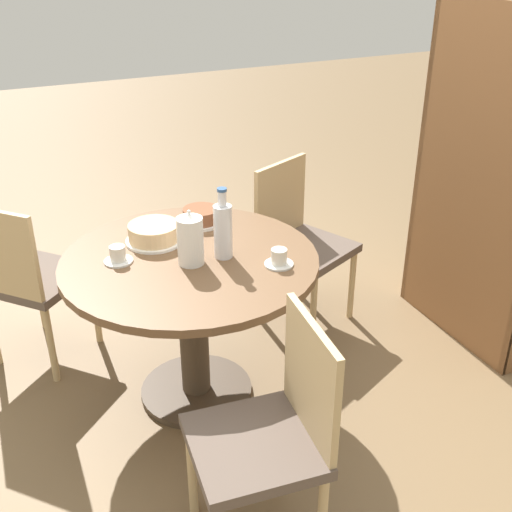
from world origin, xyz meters
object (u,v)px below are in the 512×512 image
(chair_a, at_px, (28,277))
(cake_main, at_px, (154,233))
(chair_b, at_px, (271,432))
(coffee_pot, at_px, (190,239))
(cup_a, at_px, (279,259))
(chair_c, at_px, (299,239))
(cup_b, at_px, (118,256))
(water_bottle, at_px, (223,229))
(bookshelf, at_px, (488,190))
(cake_second, at_px, (201,216))

(chair_a, bearing_deg, cake_main, -167.81)
(chair_b, bearing_deg, coffee_pot, -175.40)
(cup_a, bearing_deg, chair_c, 144.96)
(cake_main, height_order, cup_b, cake_main)
(chair_b, xyz_separation_m, cake_main, (-1.07, -0.06, 0.29))
(water_bottle, xyz_separation_m, cup_b, (-0.14, -0.42, -0.10))
(chair_b, xyz_separation_m, chair_c, (-1.27, 0.78, 0.00))
(chair_c, xyz_separation_m, coffee_pot, (0.46, -0.76, 0.36))
(bookshelf, xyz_separation_m, water_bottle, (-0.05, -1.40, 0.04))
(cake_second, bearing_deg, cup_b, -63.93)
(bookshelf, xyz_separation_m, cup_a, (0.12, -1.22, -0.06))
(chair_a, bearing_deg, water_bottle, -172.60)
(chair_c, bearing_deg, cake_main, 168.77)
(bookshelf, bearing_deg, cup_a, 95.62)
(chair_b, distance_m, cup_b, 1.02)
(bookshelf, xyz_separation_m, coffee_pot, (-0.05, -1.55, 0.02))
(chair_b, bearing_deg, chair_c, 154.20)
(cake_second, xyz_separation_m, cup_a, (0.53, 0.15, -0.01))
(chair_c, relative_size, bookshelf, 0.52)
(chair_b, relative_size, water_bottle, 2.84)
(water_bottle, bearing_deg, chair_a, -129.90)
(chair_c, height_order, coffee_pot, coffee_pot)
(chair_b, relative_size, chair_c, 1.00)
(chair_b, relative_size, coffee_pot, 3.65)
(cake_second, bearing_deg, coffee_pot, -26.26)
(cake_second, height_order, cup_b, cake_second)
(chair_c, xyz_separation_m, cake_main, (0.20, -0.85, 0.29))
(cup_b, bearing_deg, water_bottle, 71.79)
(cake_main, xyz_separation_m, cake_second, (-0.10, 0.26, -0.01))
(cake_second, bearing_deg, water_bottle, -5.11)
(chair_b, xyz_separation_m, coffee_pot, (-0.81, 0.02, 0.36))
(cake_main, distance_m, cake_second, 0.28)
(chair_a, distance_m, chair_c, 1.39)
(chair_c, distance_m, coffee_pot, 0.96)
(chair_b, relative_size, cup_b, 7.24)
(chair_a, height_order, coffee_pot, coffee_pot)
(chair_b, distance_m, bookshelf, 1.77)
(chair_b, height_order, coffee_pot, coffee_pot)
(coffee_pot, height_order, cup_b, coffee_pot)
(coffee_pot, distance_m, water_bottle, 0.15)
(water_bottle, bearing_deg, chair_c, 126.48)
(chair_b, distance_m, chair_c, 1.49)
(bookshelf, bearing_deg, chair_b, 115.97)
(cup_b, bearing_deg, cake_main, 122.35)
(bookshelf, relative_size, cup_b, 13.96)
(chair_b, bearing_deg, cup_b, -158.90)
(cake_second, bearing_deg, cake_main, -69.11)
(chair_c, relative_size, cake_second, 4.42)
(chair_b, xyz_separation_m, cup_a, (-0.64, 0.34, 0.28))
(chair_b, bearing_deg, bookshelf, 121.88)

